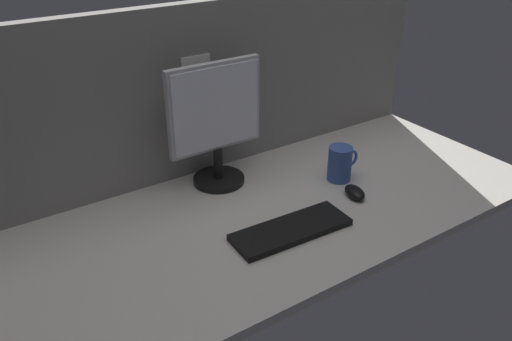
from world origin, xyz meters
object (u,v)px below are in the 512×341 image
at_px(keyboard, 291,230).
at_px(mouse, 355,192).
at_px(monitor, 216,121).
at_px(mug_ceramic_blue, 340,163).

height_order(keyboard, mouse, mouse).
xyz_separation_m(monitor, mug_ceramic_blue, (0.37, -0.23, -0.17)).
height_order(keyboard, mug_ceramic_blue, mug_ceramic_blue).
xyz_separation_m(keyboard, mug_ceramic_blue, (0.34, 0.17, 0.05)).
height_order(monitor, keyboard, monitor).
height_order(monitor, mouse, monitor).
bearing_deg(mug_ceramic_blue, monitor, 148.01).
xyz_separation_m(monitor, keyboard, (0.02, -0.40, -0.22)).
distance_m(keyboard, mug_ceramic_blue, 0.38).
distance_m(keyboard, mouse, 0.31).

